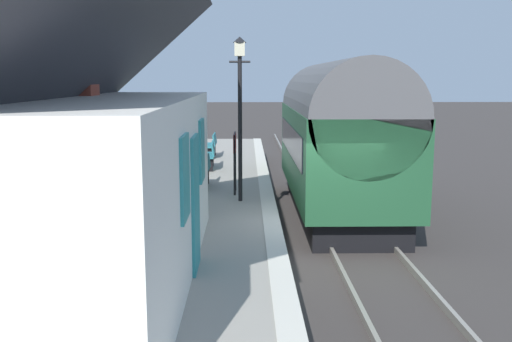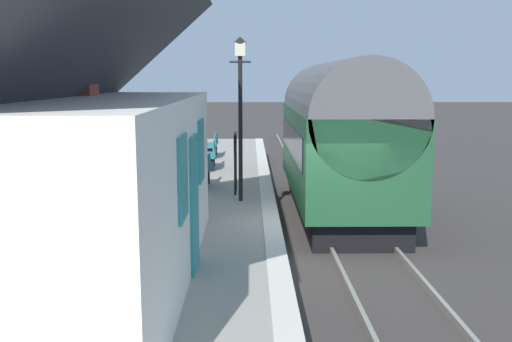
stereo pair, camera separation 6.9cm
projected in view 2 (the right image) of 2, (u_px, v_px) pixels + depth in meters
name	position (u px, v px, depth m)	size (l,w,h in m)	color
ground_plane	(325.00, 257.00, 12.42)	(160.00, 160.00, 0.00)	#383330
platform	(157.00, 237.00, 12.31)	(32.00, 5.31, 0.88)	gray
platform_edge_coping	(271.00, 217.00, 12.26)	(32.00, 0.36, 0.02)	beige
rail_near	(399.00, 253.00, 12.43)	(52.00, 0.08, 0.14)	gray
rail_far	(333.00, 253.00, 12.41)	(52.00, 0.08, 0.14)	gray
train	(340.00, 137.00, 16.00)	(8.34, 2.73, 4.32)	black
station_building	(54.00, 181.00, 8.23)	(7.93, 4.16, 5.57)	white
bench_near_building	(203.00, 170.00, 15.54)	(1.41, 0.47, 0.88)	#26727F
bench_platform_end	(211.00, 154.00, 18.74)	(1.41, 0.48, 0.88)	#26727F
bench_mid_platform	(213.00, 145.00, 21.53)	(1.40, 0.44, 0.88)	#26727F
planter_bench_right	(161.00, 148.00, 22.13)	(0.99, 0.32, 0.57)	gray
planter_edge_near	(184.00, 190.00, 12.98)	(0.58, 0.58, 0.85)	gray
planter_corner_building	(161.00, 153.00, 19.42)	(0.61, 0.61, 0.83)	gray
lamp_post_platform	(240.00, 89.00, 13.49)	(0.32, 0.50, 3.92)	black
station_sign_board	(235.00, 148.00, 14.70)	(0.96, 0.06, 1.57)	black
tree_behind_building	(53.00, 28.00, 22.66)	(4.77, 4.71, 8.76)	#4C3828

